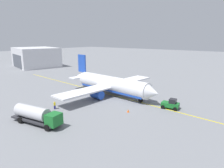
% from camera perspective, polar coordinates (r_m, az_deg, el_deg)
% --- Properties ---
extents(ground_plane, '(400.00, 400.00, 0.00)m').
position_cam_1_polar(ground_plane, '(53.54, 0.00, -3.13)').
color(ground_plane, slate).
extents(airplane, '(29.07, 32.25, 9.97)m').
position_cam_1_polar(airplane, '(53.13, -0.35, -0.14)').
color(airplane, white).
rests_on(airplane, ground).
extents(fuel_tanker, '(10.65, 4.27, 3.15)m').
position_cam_1_polar(fuel_tanker, '(38.06, -20.65, -8.15)').
color(fuel_tanker, '#2D2D33').
rests_on(fuel_tanker, ground).
extents(pushback_tug, '(3.84, 2.74, 2.20)m').
position_cam_1_polar(pushback_tug, '(45.11, 16.34, -5.47)').
color(pushback_tug, '#196B28').
rests_on(pushback_tug, ground).
extents(refueling_worker, '(0.63, 0.61, 1.71)m').
position_cam_1_polar(refueling_worker, '(44.83, -15.96, -5.82)').
color(refueling_worker, navy).
rests_on(refueling_worker, ground).
extents(safety_cone_nose, '(0.51, 0.51, 0.57)m').
position_cam_1_polar(safety_cone_nose, '(41.62, 4.60, -7.61)').
color(safety_cone_nose, '#F2590F').
rests_on(safety_cone_nose, ground).
extents(distant_hangar, '(27.02, 23.84, 9.74)m').
position_cam_1_polar(distant_hangar, '(113.30, -20.79, 7.16)').
color(distant_hangar, silver).
rests_on(distant_hangar, ground).
extents(taxi_line_marking, '(88.73, 8.16, 0.01)m').
position_cam_1_polar(taxi_line_marking, '(53.54, 0.00, -3.12)').
color(taxi_line_marking, yellow).
rests_on(taxi_line_marking, ground).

